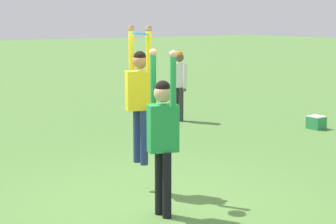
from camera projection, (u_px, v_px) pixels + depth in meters
name	position (u px, v px, depth m)	size (l,w,h in m)	color
ground_plane	(153.00, 202.00, 8.13)	(120.00, 120.00, 0.00)	#56843D
person_jumping	(140.00, 92.00, 8.40)	(0.57, 0.46, 2.09)	navy
person_defending	(163.00, 129.00, 7.37)	(0.54, 0.43, 2.24)	black
frisbee	(140.00, 34.00, 7.90)	(0.26, 0.26, 0.05)	#2D9EDB
person_spectator_near	(179.00, 79.00, 14.39)	(0.55, 0.43, 1.81)	#2D2D38
cooler_box	(316.00, 122.00, 13.51)	(0.37, 0.35, 0.31)	#2D8C4C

